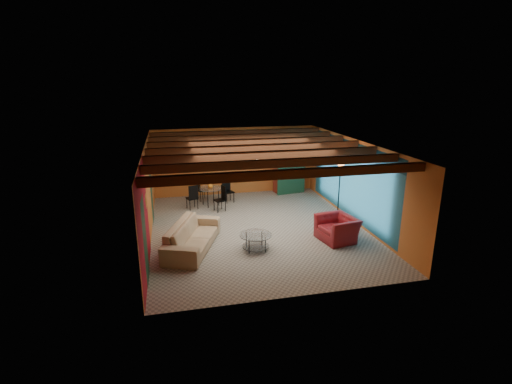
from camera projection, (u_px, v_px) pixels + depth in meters
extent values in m
cube|color=gray|center=(257.00, 229.00, 12.06)|extent=(6.50, 8.00, 0.01)
cube|color=silver|center=(257.00, 144.00, 11.29)|extent=(6.50, 8.00, 0.01)
cube|color=#B46129|center=(235.00, 161.00, 15.41)|extent=(6.50, 0.02, 2.70)
cube|color=maroon|center=(148.00, 194.00, 10.99)|extent=(0.02, 8.00, 2.70)
cube|color=#2C6F80|center=(355.00, 181.00, 12.37)|extent=(0.02, 8.00, 2.70)
imported|color=tan|center=(193.00, 236.00, 10.57)|extent=(1.82, 2.72, 0.74)
imported|color=maroon|center=(337.00, 229.00, 11.12)|extent=(1.15, 1.26, 0.72)
cube|color=maroon|center=(289.00, 167.00, 15.69)|extent=(1.27, 0.77, 2.09)
cube|color=black|center=(213.00, 155.00, 15.10)|extent=(1.05, 0.03, 0.65)
imported|color=#26661E|center=(290.00, 137.00, 15.33)|extent=(0.45, 0.41, 0.45)
imported|color=orange|center=(210.00, 179.00, 13.99)|extent=(0.25, 0.25, 0.20)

